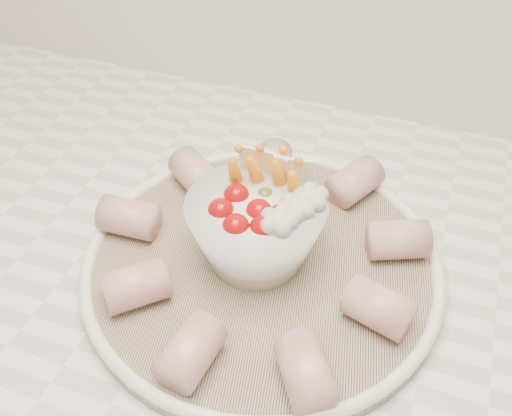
% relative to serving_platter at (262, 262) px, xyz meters
% --- Properties ---
extents(serving_platter, '(0.41, 0.41, 0.02)m').
position_rel_serving_platter_xyz_m(serving_platter, '(0.00, 0.00, 0.00)').
color(serving_platter, navy).
rests_on(serving_platter, kitchen_counter).
extents(veggie_bowl, '(0.13, 0.13, 0.10)m').
position_rel_serving_platter_xyz_m(veggie_bowl, '(-0.01, 0.00, 0.04)').
color(veggie_bowl, white).
rests_on(veggie_bowl, serving_platter).
extents(cured_meat_rolls, '(0.32, 0.32, 0.04)m').
position_rel_serving_platter_xyz_m(cured_meat_rolls, '(-0.00, 0.00, 0.02)').
color(cured_meat_rolls, '#B35252').
rests_on(cured_meat_rolls, serving_platter).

